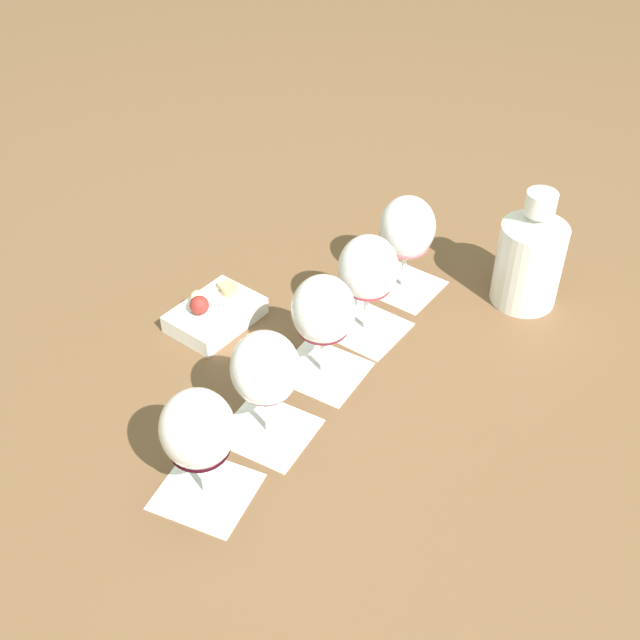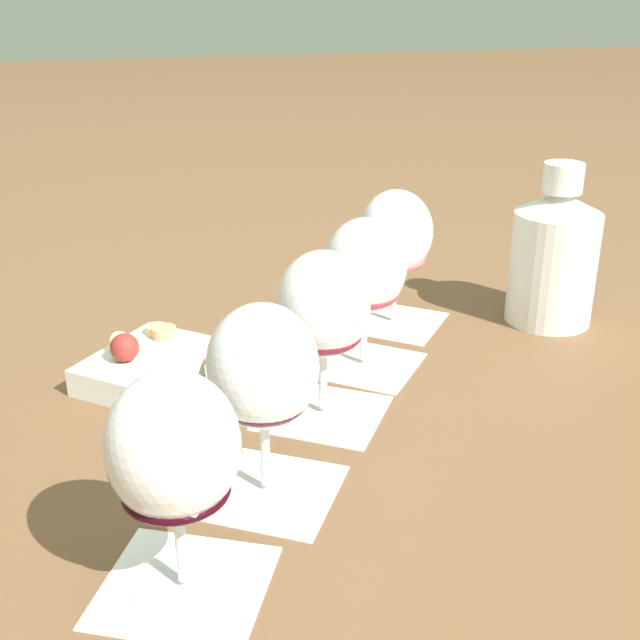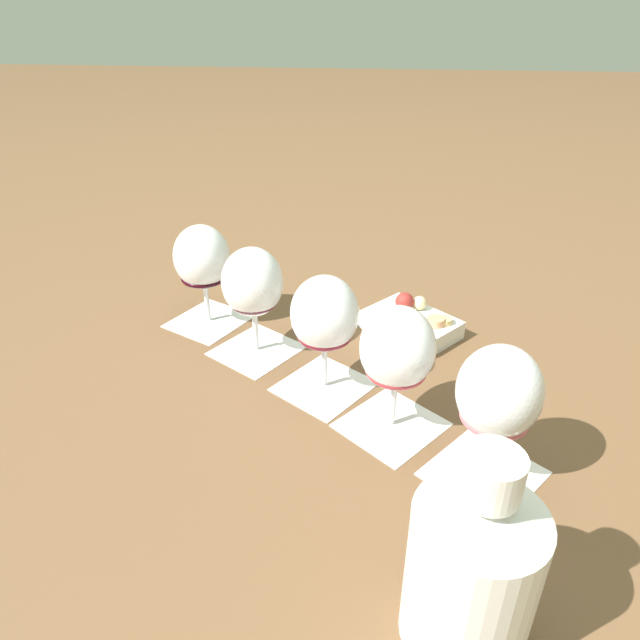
% 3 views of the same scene
% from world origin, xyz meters
% --- Properties ---
extents(ground_plane, '(8.00, 8.00, 0.00)m').
position_xyz_m(ground_plane, '(0.00, 0.00, 0.00)').
color(ground_plane, brown).
extents(tasting_card_0, '(0.16, 0.16, 0.00)m').
position_xyz_m(tasting_card_0, '(-0.16, -0.21, 0.00)').
color(tasting_card_0, white).
rests_on(tasting_card_0, ground_plane).
extents(tasting_card_1, '(0.16, 0.16, 0.00)m').
position_xyz_m(tasting_card_1, '(-0.08, -0.10, 0.00)').
color(tasting_card_1, white).
rests_on(tasting_card_1, ground_plane).
extents(tasting_card_2, '(0.16, 0.16, 0.00)m').
position_xyz_m(tasting_card_2, '(-0.01, -0.01, 0.00)').
color(tasting_card_2, white).
rests_on(tasting_card_2, ground_plane).
extents(tasting_card_3, '(0.16, 0.16, 0.00)m').
position_xyz_m(tasting_card_3, '(0.07, 0.11, 0.00)').
color(tasting_card_3, white).
rests_on(tasting_card_3, ground_plane).
extents(tasting_card_4, '(0.15, 0.15, 0.00)m').
position_xyz_m(tasting_card_4, '(0.16, 0.21, 0.00)').
color(tasting_card_4, white).
rests_on(tasting_card_4, ground_plane).
extents(wine_glass_0, '(0.09, 0.09, 0.17)m').
position_xyz_m(wine_glass_0, '(-0.16, -0.21, 0.11)').
color(wine_glass_0, white).
rests_on(wine_glass_0, tasting_card_0).
extents(wine_glass_1, '(0.09, 0.09, 0.17)m').
position_xyz_m(wine_glass_1, '(-0.08, -0.10, 0.11)').
color(wine_glass_1, white).
rests_on(wine_glass_1, tasting_card_1).
extents(wine_glass_2, '(0.09, 0.09, 0.17)m').
position_xyz_m(wine_glass_2, '(-0.01, -0.01, 0.11)').
color(wine_glass_2, white).
rests_on(wine_glass_2, tasting_card_2).
extents(wine_glass_3, '(0.09, 0.09, 0.17)m').
position_xyz_m(wine_glass_3, '(0.07, 0.11, 0.11)').
color(wine_glass_3, white).
rests_on(wine_glass_3, tasting_card_3).
extents(wine_glass_4, '(0.09, 0.09, 0.17)m').
position_xyz_m(wine_glass_4, '(0.16, 0.21, 0.11)').
color(wine_glass_4, white).
rests_on(wine_glass_4, tasting_card_4).
extents(ceramic_vase, '(0.11, 0.11, 0.20)m').
position_xyz_m(ceramic_vase, '(-0.35, -0.16, 0.09)').
color(ceramic_vase, white).
rests_on(ceramic_vase, ground_plane).
extents(snack_dish, '(0.17, 0.17, 0.06)m').
position_xyz_m(snack_dish, '(0.16, -0.13, 0.02)').
color(snack_dish, white).
rests_on(snack_dish, ground_plane).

